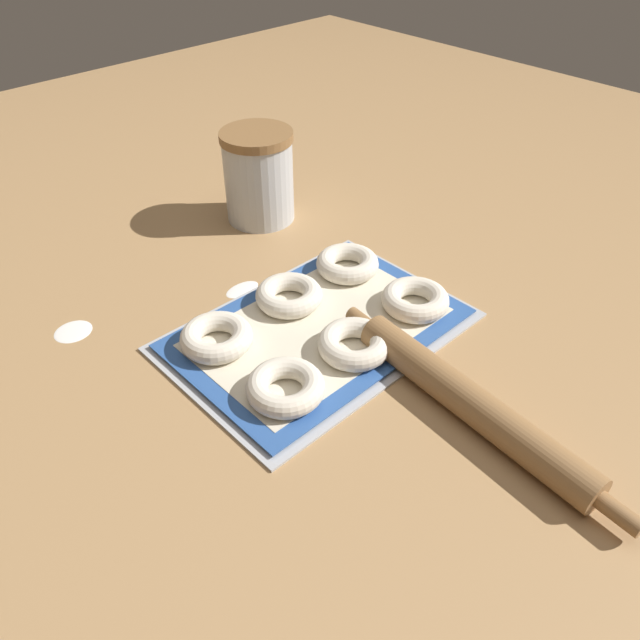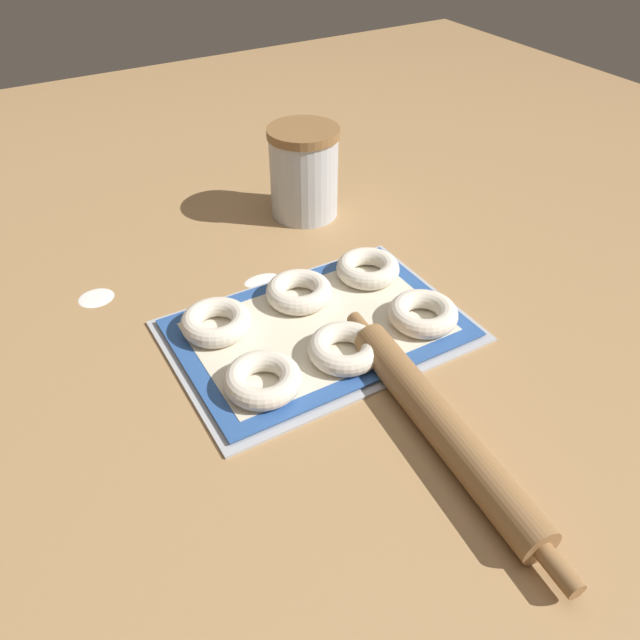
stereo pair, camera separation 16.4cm
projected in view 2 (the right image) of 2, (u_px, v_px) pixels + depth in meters
name	position (u px, v px, depth m)	size (l,w,h in m)	color
ground_plane	(310.00, 335.00, 0.93)	(2.80, 2.80, 0.00)	#A87F51
baking_tray	(320.00, 332.00, 0.93)	(0.44, 0.30, 0.01)	#B2B5BA
baking_mat	(320.00, 329.00, 0.93)	(0.41, 0.28, 0.00)	#2D569E
bagel_front_left	(263.00, 379.00, 0.82)	(0.10, 0.10, 0.03)	silver
bagel_front_center	(345.00, 348.00, 0.87)	(0.10, 0.10, 0.03)	silver
bagel_front_right	(423.00, 314.00, 0.93)	(0.10, 0.10, 0.03)	silver
bagel_back_left	(216.00, 322.00, 0.91)	(0.10, 0.10, 0.03)	silver
bagel_back_center	(299.00, 292.00, 0.97)	(0.10, 0.10, 0.03)	silver
bagel_back_right	(368.00, 268.00, 1.02)	(0.10, 0.10, 0.03)	silver
flour_canister	(304.00, 172.00, 1.17)	(0.13, 0.13, 0.17)	silver
rolling_pin	(441.00, 426.00, 0.76)	(0.08, 0.47, 0.05)	olive
flour_patch_near	(96.00, 297.00, 1.00)	(0.06, 0.05, 0.00)	white
flour_patch_far	(260.00, 280.00, 1.04)	(0.06, 0.03, 0.00)	white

